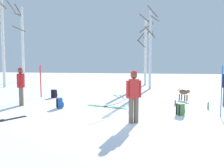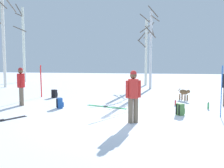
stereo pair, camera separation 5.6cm
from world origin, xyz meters
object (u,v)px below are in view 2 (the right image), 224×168
at_px(dog, 184,93).
at_px(birch_tree_0, 23,43).
at_px(ski_poles_0, 136,86).
at_px(water_bottle_1, 208,106).
at_px(backpack_0, 60,103).
at_px(birch_tree_1, 3,38).
at_px(ski_pair_planted_2, 41,81).
at_px(backpack_1, 180,109).
at_px(ski_pair_lying_1, 106,107).
at_px(ski_pair_lying_0, 2,121).
at_px(backpack_2, 54,94).
at_px(birch_tree_2, 146,50).
at_px(water_bottle_0, 175,103).
at_px(person_2, 21,84).
at_px(ski_pair_planted_0, 221,92).
at_px(birch_tree_3, 151,48).
at_px(person_1, 133,93).

height_order(dog, birch_tree_0, birch_tree_0).
height_order(ski_poles_0, water_bottle_1, ski_poles_0).
bearing_deg(backpack_0, birch_tree_1, 134.81).
relative_size(ski_pair_planted_2, backpack_1, 4.04).
bearing_deg(backpack_1, ski_pair_lying_1, 159.48).
bearing_deg(backpack_0, birch_tree_0, 124.57).
bearing_deg(ski_pair_planted_2, dog, 2.29).
bearing_deg(ski_pair_lying_0, birch_tree_0, 116.35).
distance_m(ski_pair_lying_0, ski_poles_0, 6.74).
distance_m(backpack_2, water_bottle_1, 7.88).
xyz_separation_m(backpack_0, birch_tree_2, (3.23, 10.71, 2.66)).
xyz_separation_m(ski_pair_planted_2, backpack_2, (0.78, -0.04, -0.67)).
bearing_deg(water_bottle_0, person_2, -170.02).
bearing_deg(birch_tree_0, backpack_1, -43.56).
xyz_separation_m(backpack_1, water_bottle_0, (-0.01, 2.11, -0.10)).
relative_size(person_2, ski_pair_planted_0, 0.93).
xyz_separation_m(ski_pair_lying_1, ski_poles_0, (1.11, 2.21, 0.71)).
xyz_separation_m(ski_pair_planted_2, birch_tree_0, (-6.06, 9.13, 2.74)).
xyz_separation_m(person_2, birch_tree_0, (-6.30, 11.64, 2.64)).
relative_size(backpack_1, backpack_2, 1.00).
distance_m(water_bottle_0, birch_tree_3, 7.11).
height_order(person_2, dog, person_2).
bearing_deg(birch_tree_1, backpack_1, -32.79).
distance_m(person_2, backpack_0, 2.14).
xyz_separation_m(ski_pair_planted_0, water_bottle_0, (-1.41, 2.18, -0.80)).
distance_m(person_2, dog, 7.98).
xyz_separation_m(ski_poles_0, water_bottle_1, (3.19, -1.86, -0.59)).
bearing_deg(ski_pair_lying_1, water_bottle_1, 4.59).
bearing_deg(birch_tree_2, backpack_0, -106.80).
bearing_deg(ski_pair_lying_0, water_bottle_0, 34.10).
bearing_deg(ski_pair_planted_0, water_bottle_1, 94.32).
xyz_separation_m(ski_pair_lying_1, backpack_0, (-1.92, -0.58, 0.20)).
height_order(person_1, ski_pair_lying_1, person_1).
relative_size(birch_tree_2, birch_tree_3, 0.99).
relative_size(ski_pair_planted_0, birch_tree_2, 0.33).
height_order(ski_pair_planted_0, backpack_2, ski_pair_planted_0).
bearing_deg(birch_tree_1, person_1, -41.34).
xyz_separation_m(birch_tree_2, birch_tree_3, (0.42, -2.73, 0.02)).
bearing_deg(backpack_2, ski_poles_0, -0.60).
bearing_deg(water_bottle_1, birch_tree_3, 109.93).
xyz_separation_m(dog, ski_pair_lying_0, (-6.56, -5.68, -0.38)).
height_order(ski_pair_planted_0, birch_tree_0, birch_tree_0).
relative_size(ski_poles_0, backpack_1, 3.07).
xyz_separation_m(water_bottle_0, birch_tree_3, (-1.26, 6.43, 2.78)).
relative_size(ski_poles_0, backpack_0, 3.07).
height_order(ski_pair_planted_2, birch_tree_0, birch_tree_0).
distance_m(ski_pair_planted_0, ski_pair_planted_2, 9.22).
distance_m(ski_pair_lying_0, ski_pair_lying_1, 4.30).
height_order(water_bottle_0, birch_tree_1, birch_tree_1).
relative_size(birch_tree_1, birch_tree_2, 1.23).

